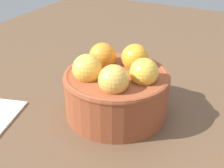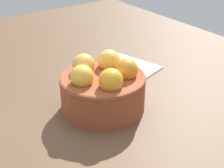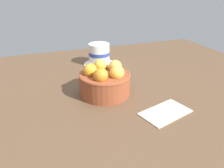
# 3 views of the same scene
# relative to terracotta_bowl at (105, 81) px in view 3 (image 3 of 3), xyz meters

# --- Properties ---
(ground_plane) EXTENTS (1.31, 0.98, 0.03)m
(ground_plane) POSITION_rel_terracotta_bowl_xyz_m (0.00, -0.00, -0.06)
(ground_plane) COLOR brown
(terracotta_bowl) EXTENTS (0.15, 0.15, 0.10)m
(terracotta_bowl) POSITION_rel_terracotta_bowl_xyz_m (0.00, 0.00, 0.00)
(terracotta_bowl) COLOR brown
(terracotta_bowl) RESTS_ON ground_plane
(coffee_cup) EXTENTS (0.13, 0.13, 0.09)m
(coffee_cup) POSITION_rel_terracotta_bowl_xyz_m (-0.06, -0.25, -0.00)
(coffee_cup) COLOR white
(coffee_cup) RESTS_ON ground_plane
(folded_napkin) EXTENTS (0.14, 0.11, 0.01)m
(folded_napkin) POSITION_rel_terracotta_bowl_xyz_m (-0.11, 0.15, -0.04)
(folded_napkin) COLOR beige
(folded_napkin) RESTS_ON ground_plane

